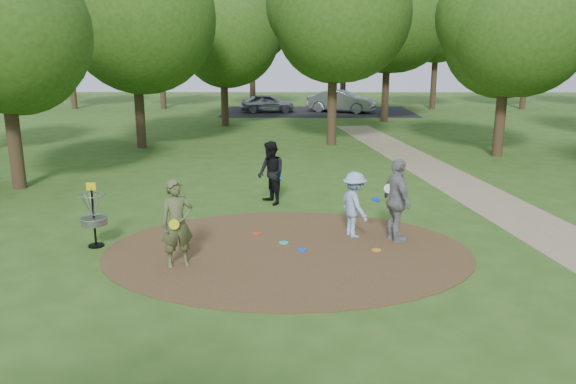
{
  "coord_description": "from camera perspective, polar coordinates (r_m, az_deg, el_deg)",
  "views": [
    {
      "loc": [
        0.11,
        -12.11,
        4.48
      ],
      "look_at": [
        0.0,
        1.2,
        1.1
      ],
      "focal_mm": 35.0,
      "sensor_mm": 36.0,
      "label": 1
    }
  ],
  "objects": [
    {
      "name": "footpath",
      "position": [
        16.12,
        23.84,
        -3.12
      ],
      "size": [
        7.55,
        39.89,
        0.01
      ],
      "primitive_type": "cube",
      "rotation": [
        0.0,
        0.0,
        0.14
      ],
      "color": "#8C7A5B",
      "rests_on": "ground"
    },
    {
      "name": "disc_golf_basket",
      "position": [
        13.72,
        -19.19,
        -1.8
      ],
      "size": [
        0.63,
        0.63,
        1.54
      ],
      "color": "black",
      "rests_on": "ground"
    },
    {
      "name": "player_walking_with_disc",
      "position": [
        16.6,
        -1.74,
        1.93
      ],
      "size": [
        1.06,
        1.14,
        1.88
      ],
      "color": "black",
      "rests_on": "ground"
    },
    {
      "name": "player_throwing_with_disc",
      "position": [
        13.78,
        6.76,
        -1.29
      ],
      "size": [
        1.15,
        1.2,
        1.63
      ],
      "color": "#93B1DC",
      "rests_on": "ground"
    },
    {
      "name": "disc_ground_blue",
      "position": [
        12.91,
        1.45,
        -5.93
      ],
      "size": [
        0.22,
        0.22,
        0.02
      ],
      "primitive_type": "cylinder",
      "color": "blue",
      "rests_on": "dirt_clearing"
    },
    {
      "name": "disc_ground_red",
      "position": [
        14.06,
        -3.2,
        -4.24
      ],
      "size": [
        0.22,
        0.22,
        0.02
      ],
      "primitive_type": "cylinder",
      "color": "red",
      "rests_on": "dirt_clearing"
    },
    {
      "name": "disc_ground_cyan",
      "position": [
        13.39,
        -0.44,
        -5.17
      ],
      "size": [
        0.22,
        0.22,
        0.02
      ],
      "primitive_type": "cylinder",
      "color": "#1BCFD9",
      "rests_on": "dirt_clearing"
    },
    {
      "name": "dirt_clearing",
      "position": [
        12.91,
        -0.04,
        -6.01
      ],
      "size": [
        8.4,
        8.4,
        0.02
      ],
      "primitive_type": "cylinder",
      "color": "#47301C",
      "rests_on": "ground"
    },
    {
      "name": "disc_ground_orange",
      "position": [
        13.07,
        8.97,
        -5.84
      ],
      "size": [
        0.22,
        0.22,
        0.02
      ],
      "primitive_type": "cylinder",
      "color": "orange",
      "rests_on": "dirt_clearing"
    },
    {
      "name": "tree_ring",
      "position": [
        23.02,
        7.42,
        16.31
      ],
      "size": [
        37.26,
        45.9,
        9.55
      ],
      "color": "#332316",
      "rests_on": "ground"
    },
    {
      "name": "car_left",
      "position": [
        41.86,
        -2.12,
        9.02
      ],
      "size": [
        4.12,
        2.02,
        1.35
      ],
      "primitive_type": "imported",
      "rotation": [
        0.0,
        0.0,
        1.68
      ],
      "color": "#93949A",
      "rests_on": "ground"
    },
    {
      "name": "car_right",
      "position": [
        42.03,
        5.44,
        9.17
      ],
      "size": [
        5.2,
        3.35,
        1.62
      ],
      "primitive_type": "imported",
      "rotation": [
        0.0,
        0.0,
        1.21
      ],
      "color": "#93969A",
      "rests_on": "ground"
    },
    {
      "name": "player_waiting_with_disc",
      "position": [
        13.53,
        11.02,
        -0.85
      ],
      "size": [
        0.8,
        1.28,
        2.03
      ],
      "color": "gray",
      "rests_on": "ground"
    },
    {
      "name": "player_observer_with_disc",
      "position": [
        11.98,
        -11.2,
        -3.17
      ],
      "size": [
        0.82,
        0.71,
        1.9
      ],
      "color": "#505A34",
      "rests_on": "ground"
    },
    {
      "name": "ground",
      "position": [
        12.91,
        -0.04,
        -6.05
      ],
      "size": [
        100.0,
        100.0,
        0.0
      ],
      "primitive_type": "plane",
      "color": "#2D5119",
      "rests_on": "ground"
    },
    {
      "name": "parking_lot",
      "position": [
        42.39,
        3.06,
        8.16
      ],
      "size": [
        14.0,
        8.0,
        0.01
      ],
      "primitive_type": "cube",
      "color": "black",
      "rests_on": "ground"
    }
  ]
}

